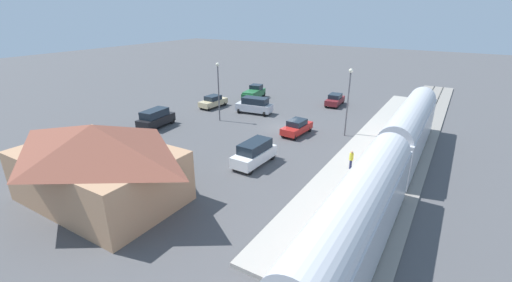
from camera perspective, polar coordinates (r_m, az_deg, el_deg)
name	(u,v)px	position (r m, az deg, el deg)	size (l,w,h in m)	color
ground_plane	(284,128)	(41.50, 4.66, 2.26)	(200.00, 200.00, 0.00)	#4C4C4F
railway_track	(407,150)	(37.76, 23.95, -1.38)	(4.80, 70.00, 0.30)	gray
platform	(367,142)	(38.32, 18.10, -0.16)	(3.20, 46.00, 0.30)	#A8A399
passenger_train	(390,160)	(27.51, 21.59, -2.95)	(2.93, 34.97, 4.98)	silver
station_building	(98,162)	(27.26, -25.02, -3.19)	(12.60, 8.20, 5.94)	tan
pedestrian_on_platform	(351,159)	(30.81, 15.68, -2.84)	(0.36, 0.36, 1.71)	#23284C
sedan_maroon	(335,100)	(52.30, 13.10, 6.77)	(2.09, 4.60, 1.74)	maroon
sedan_red	(297,127)	(39.13, 6.86, 2.35)	(2.17, 4.62, 1.74)	red
pickup_green	(254,93)	(54.73, -0.34, 8.11)	(2.77, 5.64, 2.14)	#236638
suv_white	(254,153)	(31.15, -0.29, -2.00)	(2.13, 4.96, 2.22)	white
sedan_tan	(213,101)	(50.37, -7.20, 6.61)	(2.15, 4.62, 1.74)	#C6B284
suv_black	(156,118)	(42.92, -16.48, 3.70)	(2.42, 5.06, 2.22)	black
suv_silver	(255,105)	(46.89, -0.25, 6.03)	(5.12, 2.90, 2.22)	silver
light_pole_near_platform	(349,94)	(38.66, 15.26, 7.55)	(0.44, 0.44, 7.58)	#515156
light_pole_lot_center	(218,85)	(43.09, -6.33, 9.37)	(0.44, 0.44, 7.39)	#515156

